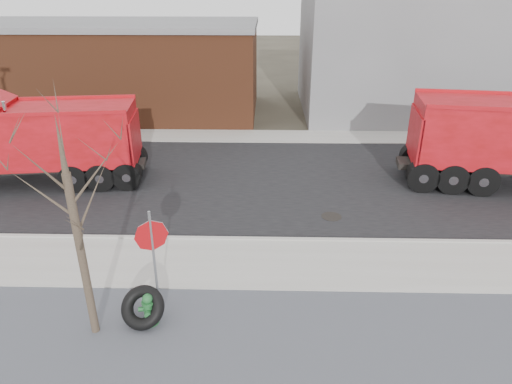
{
  "coord_description": "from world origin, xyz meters",
  "views": [
    {
      "loc": [
        0.73,
        -10.76,
        7.44
      ],
      "look_at": [
        0.42,
        2.18,
        1.4
      ],
      "focal_mm": 32.0,
      "sensor_mm": 36.0,
      "label": 1
    }
  ],
  "objects_px": {
    "truck_tire": "(143,307)",
    "fire_hydrant": "(149,310)",
    "dump_truck_red_b": "(41,140)",
    "stop_sign": "(153,247)"
  },
  "relations": [
    {
      "from": "truck_tire",
      "to": "stop_sign",
      "type": "height_order",
      "value": "stop_sign"
    },
    {
      "from": "fire_hydrant",
      "to": "stop_sign",
      "type": "bearing_deg",
      "value": 53.04
    },
    {
      "from": "stop_sign",
      "to": "dump_truck_red_b",
      "type": "bearing_deg",
      "value": 127.49
    },
    {
      "from": "truck_tire",
      "to": "fire_hydrant",
      "type": "bearing_deg",
      "value": 0.7
    },
    {
      "from": "truck_tire",
      "to": "stop_sign",
      "type": "relative_size",
      "value": 0.42
    },
    {
      "from": "truck_tire",
      "to": "stop_sign",
      "type": "bearing_deg",
      "value": 46.12
    },
    {
      "from": "fire_hydrant",
      "to": "truck_tire",
      "type": "xyz_separation_m",
      "value": [
        -0.13,
        -0.0,
        0.08
      ]
    },
    {
      "from": "fire_hydrant",
      "to": "truck_tire",
      "type": "height_order",
      "value": "truck_tire"
    },
    {
      "from": "fire_hydrant",
      "to": "dump_truck_red_b",
      "type": "bearing_deg",
      "value": 117.77
    },
    {
      "from": "fire_hydrant",
      "to": "dump_truck_red_b",
      "type": "height_order",
      "value": "dump_truck_red_b"
    }
  ]
}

